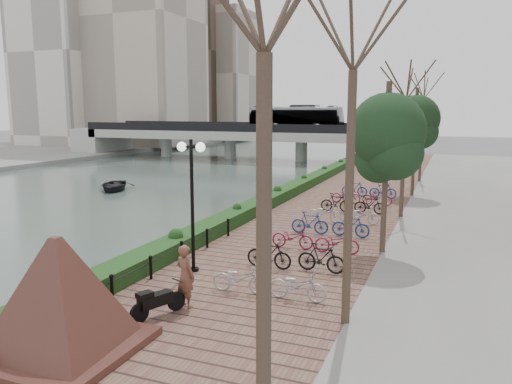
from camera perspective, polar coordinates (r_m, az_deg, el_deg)
The scene contains 14 objects.
ground at distance 15.76m, azimuth -22.44°, elevation -13.59°, with size 220.00×220.00×0.00m, color #59595B.
river_water at distance 43.84m, azimuth -13.91°, elevation 1.32°, with size 30.00×130.00×0.02m, color #42534B.
promenade at distance 29.04m, azimuth 8.61°, elevation -2.05°, with size 8.00×75.00×0.50m, color brown.
hedge at distance 32.21m, azimuth 3.75°, elevation 0.16°, with size 1.10×56.00×0.60m, color #183A15.
chain_fence at distance 16.02m, azimuth -13.93°, elevation -9.50°, with size 0.10×14.10×0.70m.
granite_monument at distance 12.26m, azimuth -21.62°, elevation -10.84°, with size 5.16×5.16×2.69m.
lamppost at distance 16.73m, azimuth -7.37°, elevation 1.80°, with size 1.02×0.32×4.50m.
motorcycle at distance 13.80m, azimuth -11.12°, elevation -12.08°, with size 0.45×1.45×0.90m, color black, non-canonical shape.
pedestrian at distance 14.19m, azimuth -8.08°, elevation -9.48°, with size 0.65×0.43×1.79m, color brown.
bicycle_parking at distance 23.29m, azimuth 9.13°, elevation -3.09°, with size 2.40×19.89×1.00m.
street_trees at distance 23.17m, azimuth 15.75°, elevation 3.41°, with size 3.20×37.12×6.80m.
bridge at distance 60.16m, azimuth -1.48°, elevation 6.93°, with size 36.00×10.77×6.50m.
boat at distance 38.59m, azimuth -15.94°, elevation 0.76°, with size 2.66×3.72×0.77m, color black.
far_buildings at distance 92.80m, azimuth -13.04°, elevation 15.45°, with size 35.00×38.00×38.00m.
Camera 1 is at (10.37, -10.25, 5.97)m, focal length 35.00 mm.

